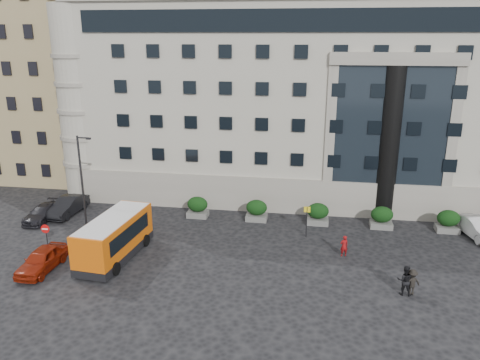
# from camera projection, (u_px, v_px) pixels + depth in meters

# --- Properties ---
(ground) EXTENTS (120.00, 120.00, 0.00)m
(ground) POSITION_uv_depth(u_px,v_px,m) (226.00, 260.00, 33.16)
(ground) COLOR black
(ground) RESTS_ON ground
(civic_building) EXTENTS (44.00, 24.00, 18.00)m
(civic_building) POSITION_uv_depth(u_px,v_px,m) (318.00, 96.00, 50.34)
(civic_building) COLOR #A5A091
(civic_building) RESTS_ON ground
(entrance_column) EXTENTS (1.80, 1.80, 13.00)m
(entrance_column) POSITION_uv_depth(u_px,v_px,m) (389.00, 145.00, 39.15)
(entrance_column) COLOR black
(entrance_column) RESTS_ON ground
(apartment_near) EXTENTS (14.00, 14.00, 20.00)m
(apartment_near) POSITION_uv_depth(u_px,v_px,m) (49.00, 84.00, 52.63)
(apartment_near) COLOR #948156
(apartment_near) RESTS_ON ground
(apartment_far) EXTENTS (13.00, 13.00, 22.00)m
(apartment_far) POSITION_uv_depth(u_px,v_px,m) (95.00, 65.00, 69.75)
(apartment_far) COLOR brown
(apartment_far) RESTS_ON ground
(hedge_a) EXTENTS (1.80, 1.26, 1.84)m
(hedge_a) POSITION_uv_depth(u_px,v_px,m) (198.00, 207.00, 40.84)
(hedge_a) COLOR #5A5A58
(hedge_a) RESTS_ON ground
(hedge_b) EXTENTS (1.80, 1.26, 1.84)m
(hedge_b) POSITION_uv_depth(u_px,v_px,m) (257.00, 210.00, 40.06)
(hedge_b) COLOR #5A5A58
(hedge_b) RESTS_ON ground
(hedge_c) EXTENTS (1.80, 1.26, 1.84)m
(hedge_c) POSITION_uv_depth(u_px,v_px,m) (318.00, 214.00, 39.29)
(hedge_c) COLOR #5A5A58
(hedge_c) RESTS_ON ground
(hedge_d) EXTENTS (1.80, 1.26, 1.84)m
(hedge_d) POSITION_uv_depth(u_px,v_px,m) (382.00, 217.00, 38.51)
(hedge_d) COLOR #5A5A58
(hedge_d) RESTS_ON ground
(hedge_e) EXTENTS (1.80, 1.26, 1.84)m
(hedge_e) POSITION_uv_depth(u_px,v_px,m) (448.00, 221.00, 37.74)
(hedge_e) COLOR #5A5A58
(hedge_e) RESTS_ON ground
(street_lamp) EXTENTS (1.16, 0.18, 8.00)m
(street_lamp) POSITION_uv_depth(u_px,v_px,m) (83.00, 181.00, 36.47)
(street_lamp) COLOR #262628
(street_lamp) RESTS_ON ground
(bus_stop_sign) EXTENTS (0.50, 0.08, 2.52)m
(bus_stop_sign) POSITION_uv_depth(u_px,v_px,m) (307.00, 216.00, 36.54)
(bus_stop_sign) COLOR #262628
(bus_stop_sign) RESTS_ON ground
(no_entry_sign) EXTENTS (0.64, 0.16, 2.32)m
(no_entry_sign) POSITION_uv_depth(u_px,v_px,m) (46.00, 233.00, 33.63)
(no_entry_sign) COLOR #262628
(no_entry_sign) RESTS_ON ground
(minibus) EXTENTS (3.25, 7.49, 3.04)m
(minibus) POSITION_uv_depth(u_px,v_px,m) (114.00, 236.00, 33.08)
(minibus) COLOR #D35609
(minibus) RESTS_ON ground
(red_truck) EXTENTS (2.97, 5.00, 2.52)m
(red_truck) POSITION_uv_depth(u_px,v_px,m) (125.00, 166.00, 52.31)
(red_truck) COLOR maroon
(red_truck) RESTS_ON ground
(parked_car_a) EXTENTS (1.90, 4.52, 1.53)m
(parked_car_a) POSITION_uv_depth(u_px,v_px,m) (42.00, 260.00, 31.59)
(parked_car_a) COLOR maroon
(parked_car_a) RESTS_ON ground
(parked_car_b) EXTENTS (1.93, 4.86, 1.57)m
(parked_car_b) POSITION_uv_depth(u_px,v_px,m) (68.00, 206.00, 41.42)
(parked_car_b) COLOR black
(parked_car_b) RESTS_ON ground
(parked_car_c) EXTENTS (1.93, 4.50, 1.29)m
(parked_car_c) POSITION_uv_depth(u_px,v_px,m) (43.00, 213.00, 40.22)
(parked_car_c) COLOR black
(parked_car_c) RESTS_ON ground
(parked_car_d) EXTENTS (2.58, 5.34, 1.46)m
(parked_car_d) POSITION_uv_depth(u_px,v_px,m) (112.00, 176.00, 50.35)
(parked_car_d) COLOR black
(parked_car_d) RESTS_ON ground
(white_taxi) EXTENTS (2.77, 4.98, 1.55)m
(white_taxi) POSITION_uv_depth(u_px,v_px,m) (478.00, 228.00, 36.72)
(white_taxi) COLOR silver
(white_taxi) RESTS_ON ground
(pedestrian_a) EXTENTS (0.67, 0.54, 1.59)m
(pedestrian_a) POSITION_uv_depth(u_px,v_px,m) (344.00, 246.00, 33.59)
(pedestrian_a) COLOR maroon
(pedestrian_a) RESTS_ON ground
(pedestrian_b) EXTENTS (1.00, 0.81, 1.92)m
(pedestrian_b) POSITION_uv_depth(u_px,v_px,m) (405.00, 280.00, 28.55)
(pedestrian_b) COLOR black
(pedestrian_b) RESTS_ON ground
(pedestrian_c) EXTENTS (1.24, 0.95, 1.69)m
(pedestrian_c) POSITION_uv_depth(u_px,v_px,m) (412.00, 282.00, 28.56)
(pedestrian_c) COLOR black
(pedestrian_c) RESTS_ON ground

